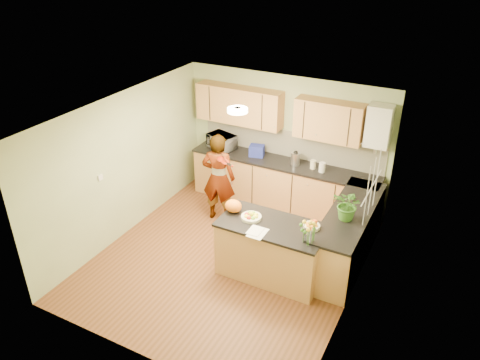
% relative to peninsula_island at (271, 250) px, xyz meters
% --- Properties ---
extents(floor, '(4.50, 4.50, 0.00)m').
position_rel_peninsula_island_xyz_m(floor, '(-0.76, 0.04, -0.46)').
color(floor, '#593419').
rests_on(floor, ground).
extents(ceiling, '(4.00, 4.50, 0.02)m').
position_rel_peninsula_island_xyz_m(ceiling, '(-0.76, 0.04, 2.04)').
color(ceiling, white).
rests_on(ceiling, wall_back).
extents(wall_back, '(4.00, 0.02, 2.50)m').
position_rel_peninsula_island_xyz_m(wall_back, '(-0.76, 2.29, 0.79)').
color(wall_back, '#8D9E70').
rests_on(wall_back, floor).
extents(wall_front, '(4.00, 0.02, 2.50)m').
position_rel_peninsula_island_xyz_m(wall_front, '(-0.76, -2.21, 0.79)').
color(wall_front, '#8D9E70').
rests_on(wall_front, floor).
extents(wall_left, '(0.02, 4.50, 2.50)m').
position_rel_peninsula_island_xyz_m(wall_left, '(-2.76, 0.04, 0.79)').
color(wall_left, '#8D9E70').
rests_on(wall_left, floor).
extents(wall_right, '(0.02, 4.50, 2.50)m').
position_rel_peninsula_island_xyz_m(wall_right, '(1.24, 0.04, 0.79)').
color(wall_right, '#8D9E70').
rests_on(wall_right, floor).
extents(back_counter, '(3.64, 0.62, 0.94)m').
position_rel_peninsula_island_xyz_m(back_counter, '(-0.66, 1.99, 0.01)').
color(back_counter, '#BE7F4C').
rests_on(back_counter, floor).
extents(right_counter, '(0.62, 2.24, 0.94)m').
position_rel_peninsula_island_xyz_m(right_counter, '(0.94, 0.89, 0.01)').
color(right_counter, '#BE7F4C').
rests_on(right_counter, floor).
extents(splashback, '(3.60, 0.02, 0.52)m').
position_rel_peninsula_island_xyz_m(splashback, '(-0.66, 2.28, 0.74)').
color(splashback, white).
rests_on(splashback, back_counter).
extents(upper_cabinets, '(3.20, 0.34, 0.70)m').
position_rel_peninsula_island_xyz_m(upper_cabinets, '(-0.93, 2.12, 1.39)').
color(upper_cabinets, '#BE7F4C').
rests_on(upper_cabinets, wall_back).
extents(boiler, '(0.40, 0.30, 0.86)m').
position_rel_peninsula_island_xyz_m(boiler, '(0.94, 2.13, 1.44)').
color(boiler, silver).
rests_on(boiler, wall_back).
extents(window_right, '(0.01, 1.30, 1.05)m').
position_rel_peninsula_island_xyz_m(window_right, '(1.23, 0.64, 1.09)').
color(window_right, silver).
rests_on(window_right, wall_right).
extents(light_switch, '(0.02, 0.09, 0.09)m').
position_rel_peninsula_island_xyz_m(light_switch, '(-2.74, -0.56, 0.84)').
color(light_switch, silver).
rests_on(light_switch, wall_left).
extents(ceiling_lamp, '(0.30, 0.30, 0.07)m').
position_rel_peninsula_island_xyz_m(ceiling_lamp, '(-0.76, 0.34, 2.00)').
color(ceiling_lamp, '#FFEABF').
rests_on(ceiling_lamp, ceiling).
extents(peninsula_island, '(1.60, 0.82, 0.92)m').
position_rel_peninsula_island_xyz_m(peninsula_island, '(0.00, 0.00, 0.00)').
color(peninsula_island, '#BE7F4C').
rests_on(peninsula_island, floor).
extents(fruit_dish, '(0.31, 0.31, 0.11)m').
position_rel_peninsula_island_xyz_m(fruit_dish, '(-0.35, -0.00, 0.50)').
color(fruit_dish, beige).
rests_on(fruit_dish, peninsula_island).
extents(orange_bowl, '(0.25, 0.25, 0.14)m').
position_rel_peninsula_island_xyz_m(orange_bowl, '(0.55, 0.15, 0.52)').
color(orange_bowl, beige).
rests_on(orange_bowl, peninsula_island).
extents(flower_vase, '(0.24, 0.24, 0.44)m').
position_rel_peninsula_island_xyz_m(flower_vase, '(0.60, -0.18, 0.75)').
color(flower_vase, silver).
rests_on(flower_vase, peninsula_island).
extents(orange_bag, '(0.28, 0.24, 0.20)m').
position_rel_peninsula_island_xyz_m(orange_bag, '(-0.68, 0.05, 0.56)').
color(orange_bag, orange).
rests_on(orange_bag, peninsula_island).
extents(papers, '(0.23, 0.32, 0.01)m').
position_rel_peninsula_island_xyz_m(papers, '(-0.10, -0.30, 0.46)').
color(papers, white).
rests_on(papers, peninsula_island).
extents(violinist, '(0.68, 0.51, 1.68)m').
position_rel_peninsula_island_xyz_m(violinist, '(-1.52, 1.05, 0.38)').
color(violinist, '#E5B68C').
rests_on(violinist, floor).
extents(violin, '(0.58, 0.51, 0.15)m').
position_rel_peninsula_island_xyz_m(violin, '(-1.32, 0.83, 0.88)').
color(violin, '#551205').
rests_on(violin, violinist).
extents(microwave, '(0.62, 0.50, 0.30)m').
position_rel_peninsula_island_xyz_m(microwave, '(-1.99, 2.00, 0.63)').
color(microwave, silver).
rests_on(microwave, back_counter).
extents(blue_box, '(0.31, 0.26, 0.22)m').
position_rel_peninsula_island_xyz_m(blue_box, '(-1.22, 2.01, 0.59)').
color(blue_box, navy).
rests_on(blue_box, back_counter).
extents(kettle, '(0.17, 0.17, 0.32)m').
position_rel_peninsula_island_xyz_m(kettle, '(-0.43, 1.99, 0.61)').
color(kettle, '#B7B7BC').
rests_on(kettle, back_counter).
extents(jar_cream, '(0.13, 0.13, 0.16)m').
position_rel_peninsula_island_xyz_m(jar_cream, '(-0.09, 1.99, 0.56)').
color(jar_cream, beige).
rests_on(jar_cream, back_counter).
extents(jar_white, '(0.12, 0.12, 0.18)m').
position_rel_peninsula_island_xyz_m(jar_white, '(0.10, 1.94, 0.57)').
color(jar_white, silver).
rests_on(jar_white, back_counter).
extents(potted_plant, '(0.53, 0.49, 0.48)m').
position_rel_peninsula_island_xyz_m(potted_plant, '(0.94, 0.61, 0.72)').
color(potted_plant, '#3C7426').
rests_on(potted_plant, right_counter).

